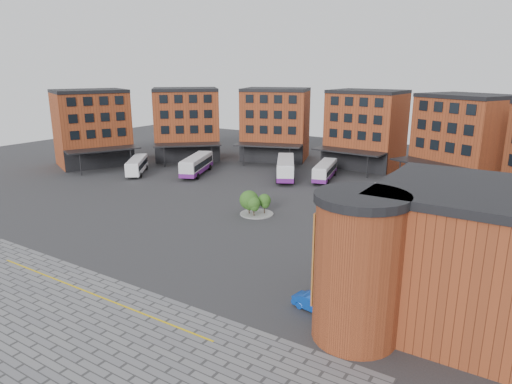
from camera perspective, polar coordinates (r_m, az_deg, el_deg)
The scene contains 12 objects.
ground at distance 52.05m, azimuth -8.95°, elevation -5.84°, with size 160.00×160.00×0.00m, color #28282B.
yellow_line at distance 42.06m, azimuth -19.77°, elevation -11.87°, with size 26.00×0.15×0.02m, color gold.
main_building at distance 83.95m, azimuth 5.89°, elevation 7.41°, with size 94.14×42.48×14.60m.
east_building at distance 35.77m, azimuth 24.09°, elevation -7.94°, with size 17.40×15.40×10.60m.
tree_island at distance 59.18m, azimuth -0.33°, elevation -1.31°, with size 4.40×4.40×3.22m.
bus_a at distance 85.29m, azimuth -14.66°, elevation 3.34°, with size 7.80×9.41×2.83m.
bus_b at distance 82.76m, azimuth -7.42°, elevation 3.43°, with size 6.90×11.89×3.31m.
bus_c at distance 79.17m, azimuth 3.71°, elevation 3.04°, with size 8.30×12.05×3.44m.
bus_d at distance 79.01m, azimuth 8.62°, elevation 2.67°, with size 4.72×10.65×2.92m.
bus_e at distance 67.40m, azimuth 16.00°, elevation 0.06°, with size 4.01×10.65×2.93m.
bus_f at distance 64.90m, azimuth 23.58°, elevation -1.12°, with size 10.01×9.35×3.14m.
blue_car at distance 37.23m, azimuth 7.51°, elevation -13.67°, with size 1.36×3.91×1.29m, color #0D3CA9.
Camera 1 is at (32.65, -36.04, 18.57)m, focal length 32.00 mm.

